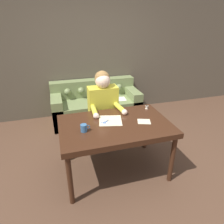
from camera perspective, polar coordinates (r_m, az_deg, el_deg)
The scene contains 10 objects.
ground_plane at distance 2.92m, azimuth 2.58°, elevation -16.52°, with size 16.00×16.00×0.00m, color #4C3323.
wall_back at distance 4.24m, azimuth -6.44°, elevation 16.49°, with size 8.00×0.06×2.60m.
dining_table at distance 2.54m, azimuth 0.88°, elevation -4.75°, with size 1.39×0.90×0.74m.
couch at distance 4.15m, azimuth -4.67°, elevation 1.90°, with size 1.74×0.77×0.79m.
person at distance 3.08m, azimuth -2.52°, elevation 0.57°, with size 0.48×0.59×1.26m.
pattern_paper_main at distance 2.58m, azimuth -0.46°, elevation -2.45°, with size 0.35×0.35×0.00m.
pattern_paper_offcut at distance 2.58m, azimuth 9.15°, elevation -2.72°, with size 0.20×0.18×0.00m.
scissors at distance 2.56m, azimuth -1.58°, elevation -2.69°, with size 0.23×0.18×0.01m.
mug at distance 2.35m, azimuth -8.01°, elevation -4.55°, with size 0.11×0.08×0.09m.
thread_spool at distance 2.95m, azimuth 9.90°, elevation 1.36°, with size 0.04×0.04×0.05m.
Camera 1 is at (-0.73, -2.04, 1.95)m, focal length 32.00 mm.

